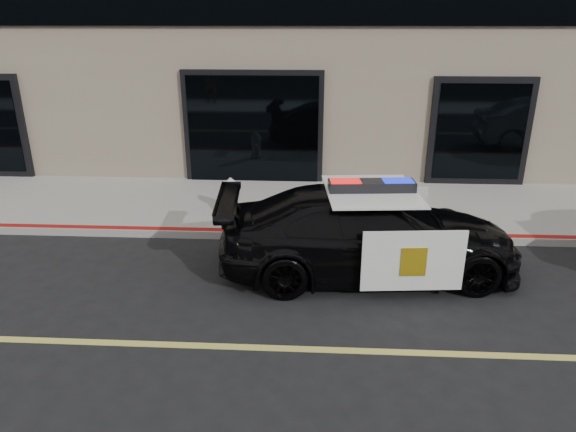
{
  "coord_description": "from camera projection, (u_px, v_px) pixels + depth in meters",
  "views": [
    {
      "loc": [
        0.55,
        -5.58,
        4.0
      ],
      "look_at": [
        0.12,
        2.2,
        1.0
      ],
      "focal_mm": 32.0,
      "sensor_mm": 36.0,
      "label": 1
    }
  ],
  "objects": [
    {
      "name": "fire_hydrant",
      "position": [
        231.0,
        197.0,
        10.76
      ],
      "size": [
        0.35,
        0.48,
        0.76
      ],
      "color": "silver",
      "rests_on": "sidewalk_n"
    },
    {
      "name": "sidewalk_n",
      "position": [
        290.0,
        206.0,
        11.52
      ],
      "size": [
        60.0,
        3.5,
        0.15
      ],
      "primitive_type": "cube",
      "color": "gray",
      "rests_on": "ground"
    },
    {
      "name": "ground",
      "position": [
        270.0,
        348.0,
        6.66
      ],
      "size": [
        120.0,
        120.0,
        0.0
      ],
      "primitive_type": "plane",
      "color": "black",
      "rests_on": "ground"
    },
    {
      "name": "police_car",
      "position": [
        369.0,
        232.0,
        8.42
      ],
      "size": [
        2.82,
        5.25,
        1.61
      ],
      "color": "black",
      "rests_on": "ground"
    }
  ]
}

